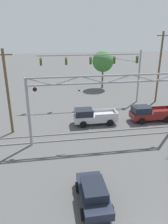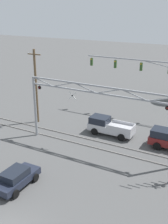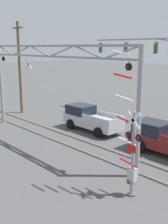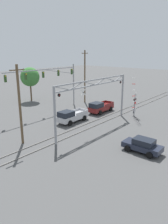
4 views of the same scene
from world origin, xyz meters
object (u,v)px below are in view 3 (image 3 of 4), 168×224
(crossing_gantry, at_px, (50,77))
(crossing_signal_mast, at_px, (131,151))
(pickup_truck_lead, at_px, (90,118))
(pickup_truck_following, at_px, (167,140))
(utility_pole_left, at_px, (20,67))

(crossing_gantry, height_order, crossing_signal_mast, crossing_gantry)
(crossing_signal_mast, relative_size, pickup_truck_lead, 1.25)
(crossing_signal_mast, bearing_deg, pickup_truck_following, 105.39)
(pickup_truck_lead, relative_size, pickup_truck_following, 0.98)
(crossing_gantry, relative_size, utility_pole_left, 1.66)
(crossing_gantry, xyz_separation_m, crossing_signal_mast, (8.34, -1.74, -2.48))
(crossing_gantry, relative_size, pickup_truck_lead, 2.90)
(crossing_signal_mast, distance_m, pickup_truck_following, 5.96)
(pickup_truck_lead, bearing_deg, utility_pole_left, -174.69)
(crossing_gantry, bearing_deg, pickup_truck_following, 29.82)
(crossing_signal_mast, bearing_deg, utility_pole_left, 164.60)
(pickup_truck_following, relative_size, utility_pole_left, 0.59)
(pickup_truck_following, height_order, utility_pole_left, utility_pole_left)
(crossing_signal_mast, distance_m, pickup_truck_lead, 10.52)
(pickup_truck_lead, xyz_separation_m, pickup_truck_following, (7.15, -0.17, 0.00))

